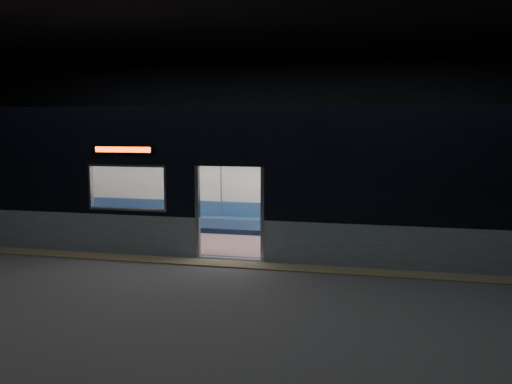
% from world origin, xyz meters
% --- Properties ---
extents(station_floor, '(24.00, 14.00, 0.01)m').
position_xyz_m(station_floor, '(0.00, 0.00, -0.01)').
color(station_floor, '#47494C').
rests_on(station_floor, ground).
extents(station_envelope, '(24.00, 14.00, 5.00)m').
position_xyz_m(station_envelope, '(0.00, 0.00, 3.66)').
color(station_envelope, black).
rests_on(station_envelope, station_floor).
extents(tactile_strip, '(22.80, 0.50, 0.03)m').
position_xyz_m(tactile_strip, '(0.00, 0.55, 0.01)').
color(tactile_strip, '#8C7F59').
rests_on(tactile_strip, station_floor).
extents(metro_car, '(18.00, 3.04, 3.35)m').
position_xyz_m(metro_car, '(-0.00, 2.54, 1.85)').
color(metro_car, '#8FA2AB').
rests_on(metro_car, station_floor).
extents(passenger, '(0.36, 0.62, 1.28)m').
position_xyz_m(passenger, '(4.15, 3.55, 0.76)').
color(passenger, black).
rests_on(passenger, metro_car).
extents(handbag, '(0.28, 0.25, 0.13)m').
position_xyz_m(handbag, '(4.17, 3.35, 0.66)').
color(handbag, black).
rests_on(handbag, passenger).
extents(transit_map, '(1.03, 0.03, 0.67)m').
position_xyz_m(transit_map, '(2.25, 3.85, 1.48)').
color(transit_map, white).
rests_on(transit_map, metro_car).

